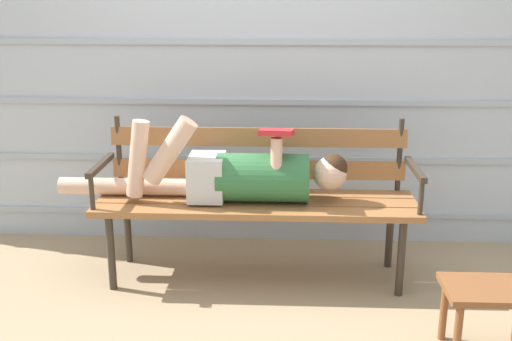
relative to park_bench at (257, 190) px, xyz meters
The scene contains 5 objects.
ground_plane 0.53m from the park_bench, 90.00° to the right, with size 12.00×12.00×0.00m, color tan.
house_siding 0.83m from the park_bench, 90.00° to the left, with size 4.99×0.08×2.28m.
park_bench is the anchor object (origin of this frame).
reclining_person 0.17m from the park_bench, 143.75° to the right, with size 1.67×0.28×0.50m.
footstool 1.40m from the park_bench, 36.43° to the right, with size 0.44×0.30×0.34m.
Camera 1 is at (0.15, -3.22, 1.62)m, focal length 42.48 mm.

